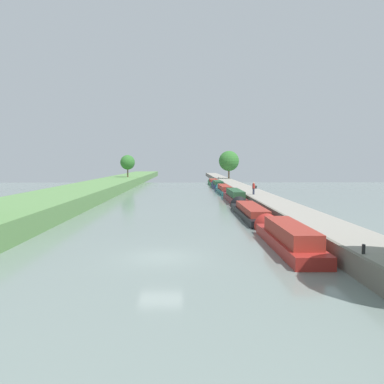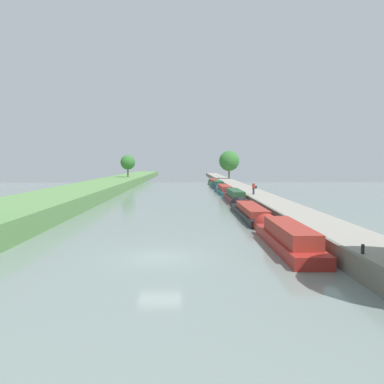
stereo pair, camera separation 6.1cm
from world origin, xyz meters
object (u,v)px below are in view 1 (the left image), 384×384
Objects in this scene: narrowboat_teal at (224,189)px; park_bench at (255,186)px; narrowboat_green at (213,182)px; mooring_bollard_near at (364,249)px; mooring_bollard_far at (219,178)px; narrowboat_black at (249,211)px; narrowboat_maroon at (234,196)px; narrowboat_navy at (217,185)px; person_walking at (254,188)px; narrowboat_red at (285,236)px.

narrowboat_teal is 10.17× the size of park_bench.
narrowboat_green is 75.53m from mooring_bollard_near.
mooring_bollard_far is 35.46m from park_bench.
park_bench is (4.93, 23.97, 0.95)m from narrowboat_black.
narrowboat_green is at bearing 90.20° from narrowboat_maroon.
narrowboat_navy reaches higher than narrowboat_teal.
mooring_bollard_near is (1.80, -75.50, 0.78)m from narrowboat_green.
mooring_bollard_near is (2.02, -20.83, 0.83)m from narrowboat_black.
narrowboat_navy is 1.07× the size of narrowboat_green.
narrowboat_black is at bearing -90.24° from narrowboat_green.
mooring_bollard_far is 0.30× the size of park_bench.
person_walking is at bearing -82.00° from narrowboat_teal.
person_walking is (2.35, -30.32, 1.35)m from narrowboat_navy.
mooring_bollard_far is (2.02, 59.30, 0.83)m from narrowboat_black.
narrowboat_red is 73.41m from mooring_bollard_far.
narrowboat_black is at bearing -102.14° from person_walking.
narrowboat_maroon reaches higher than narrowboat_navy.
narrowboat_red is 7.13× the size of person_walking.
mooring_bollard_far is at bearing 84.11° from narrowboat_navy.
narrowboat_maroon is (0.37, 14.76, 0.18)m from narrowboat_black.
narrowboat_teal is 33.90× the size of mooring_bollard_far.
narrowboat_teal is 50.00m from mooring_bollard_near.
mooring_bollard_far is (1.71, 30.17, 0.75)m from narrowboat_teal.
mooring_bollard_far is at bearing 87.87° from narrowboat_maroon.
person_walking reaches higher than mooring_bollard_far.
narrowboat_teal is at bearing -90.01° from narrowboat_navy.
mooring_bollard_far is (1.97, 73.38, 0.68)m from narrowboat_red.
narrowboat_red is 7.06m from mooring_bollard_near.
park_bench reaches higher than mooring_bollard_near.
narrowboat_red is 14.08m from narrowboat_black.
narrowboat_red is 28.84m from narrowboat_maroon.
narrowboat_maroon is at bearing -89.89° from narrowboat_navy.
mooring_bollard_far is at bearing 90.78° from person_walking.
narrowboat_green is (-0.08, 25.54, -0.03)m from narrowboat_teal.
park_bench is at bearing -85.30° from mooring_bollard_far.
park_bench is at bearing -81.29° from narrowboat_green.
person_walking is at bearing 88.90° from mooring_bollard_near.
person_walking reaches higher than narrowboat_red.
narrowboat_navy is (0.00, 13.57, 0.04)m from narrowboat_teal.
mooring_bollard_far reaches higher than narrowboat_black.
mooring_bollard_near is at bearing -90.00° from mooring_bollard_far.
narrowboat_green is at bearing 98.71° from park_bench.
narrowboat_red is 26.30× the size of mooring_bollard_near.
narrowboat_green reaches higher than narrowboat_black.
narrowboat_teal is 6.99m from park_bench.
narrowboat_maroon is 8.11× the size of person_walking.
mooring_bollard_near is at bearing -88.64° from narrowboat_green.
narrowboat_teal is 25.54m from narrowboat_green.
person_walking is at bearing -85.57° from narrowboat_navy.
mooring_bollard_near is (-0.64, -33.21, -0.65)m from person_walking.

